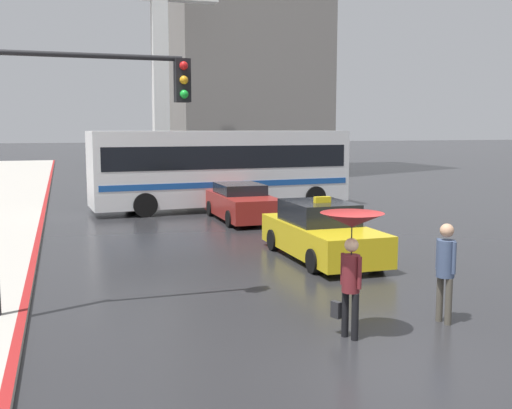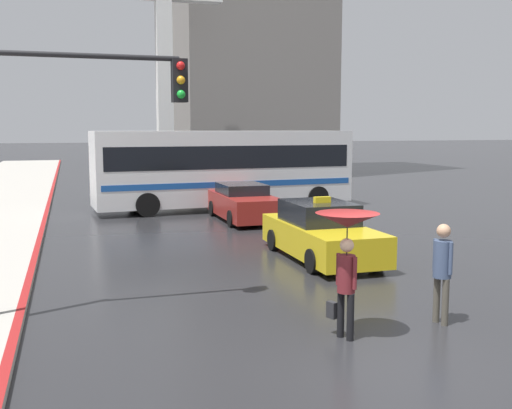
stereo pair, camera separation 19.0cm
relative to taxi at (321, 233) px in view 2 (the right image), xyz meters
name	(u,v)px [view 2 (the right image)]	position (x,y,z in m)	size (l,w,h in m)	color
ground_plane	(376,367)	(-2.17, -7.05, -0.69)	(300.00, 300.00, 0.00)	#262628
taxi	(321,233)	(0.00, 0.00, 0.00)	(1.91, 4.65, 1.67)	gold
sedan_red	(243,203)	(-0.10, 7.16, -0.03)	(1.91, 4.67, 1.38)	maroon
city_bus	(225,166)	(0.05, 10.50, 1.17)	(11.22, 3.23, 3.36)	silver
pedestrian_with_umbrella	(347,238)	(-2.09, -5.82, 1.00)	(1.04, 1.04, 2.10)	black
pedestrian_man	(442,264)	(-0.13, -5.62, 0.38)	(0.36, 0.47, 1.80)	#4C473D
traffic_light	(75,124)	(-6.21, -3.16, 2.84)	(3.62, 0.38, 5.05)	black
monument_cross	(164,35)	(-0.82, 21.29, 8.21)	(6.91, 0.90, 15.70)	white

